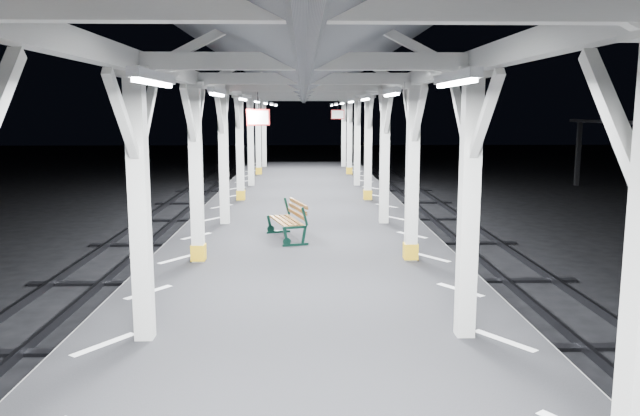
{
  "coord_description": "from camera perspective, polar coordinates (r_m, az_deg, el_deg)",
  "views": [
    {
      "loc": [
        -0.02,
        -9.47,
        3.81
      ],
      "look_at": [
        0.25,
        0.8,
        2.2
      ],
      "focal_mm": 35.0,
      "sensor_mm": 36.0,
      "label": 1
    }
  ],
  "objects": [
    {
      "name": "hazard_stripes_right",
      "position": [
        10.19,
        12.69,
        -7.31
      ],
      "size": [
        1.0,
        48.0,
        0.01
      ],
      "primitive_type": "cube",
      "color": "silver",
      "rests_on": "platform"
    },
    {
      "name": "bench_mid",
      "position": [
        13.73,
        -2.74,
        -1.02
      ],
      "size": [
        0.96,
        1.64,
        0.83
      ],
      "rotation": [
        0.0,
        0.0,
        0.28
      ],
      "color": "black",
      "rests_on": "platform"
    },
    {
      "name": "track_right",
      "position": [
        11.35,
        25.35,
        -11.17
      ],
      "size": [
        2.2,
        60.0,
        0.16
      ],
      "color": "#2D2D33",
      "rests_on": "ground"
    },
    {
      "name": "canopy",
      "position": [
        9.49,
        -1.43,
        13.42
      ],
      "size": [
        5.4,
        49.0,
        4.65
      ],
      "color": "beige",
      "rests_on": "platform"
    },
    {
      "name": "ground",
      "position": [
        10.21,
        -1.33,
        -13.01
      ],
      "size": [
        120.0,
        120.0,
        0.0
      ],
      "primitive_type": "plane",
      "color": "black",
      "rests_on": "ground"
    },
    {
      "name": "hazard_stripes_left",
      "position": [
        10.18,
        -15.4,
        -7.43
      ],
      "size": [
        1.0,
        48.0,
        0.01
      ],
      "primitive_type": "cube",
      "color": "silver",
      "rests_on": "platform"
    },
    {
      "name": "platform",
      "position": [
        10.04,
        -1.34,
        -10.36
      ],
      "size": [
        6.0,
        50.0,
        1.0
      ],
      "primitive_type": "cube",
      "color": "black",
      "rests_on": "ground"
    }
  ]
}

